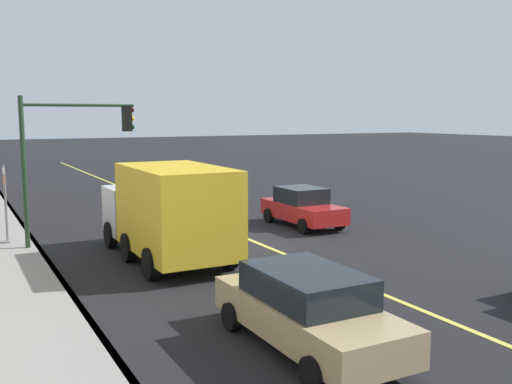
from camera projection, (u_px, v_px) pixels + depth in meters
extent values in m
plane|color=black|center=(252.00, 241.00, 21.02)|extent=(200.00, 200.00, 0.00)
cube|color=slate|center=(47.00, 262.00, 17.72)|extent=(80.00, 0.16, 0.15)
cube|color=#D8CC4C|center=(252.00, 241.00, 21.01)|extent=(80.00, 0.16, 0.01)
cube|color=red|center=(303.00, 211.00, 23.76)|extent=(4.13, 1.72, 0.66)
cube|color=black|center=(301.00, 195.00, 23.80)|extent=(1.91, 1.58, 0.63)
cylinder|color=black|center=(339.00, 222.00, 23.00)|extent=(0.60, 0.22, 0.60)
cylinder|color=black|center=(304.00, 226.00, 22.22)|extent=(0.60, 0.22, 0.60)
cylinder|color=black|center=(302.00, 212.00, 25.38)|extent=(0.60, 0.22, 0.60)
cylinder|color=black|center=(269.00, 215.00, 24.60)|extent=(0.60, 0.22, 0.60)
cube|color=tan|center=(307.00, 317.00, 11.26)|extent=(4.71, 1.81, 0.67)
cube|color=black|center=(307.00, 285.00, 11.21)|extent=(2.55, 1.66, 0.59)
cylinder|color=black|center=(232.00, 316.00, 12.26)|extent=(0.60, 0.22, 0.60)
cylinder|color=black|center=(302.00, 304.00, 13.08)|extent=(0.60, 0.22, 0.60)
cylinder|color=black|center=(313.00, 374.00, 9.53)|extent=(0.60, 0.22, 0.60)
cylinder|color=black|center=(396.00, 353.00, 10.36)|extent=(0.60, 0.22, 0.60)
cube|color=silver|center=(144.00, 209.00, 20.37)|extent=(1.82, 2.50, 1.61)
cube|color=gold|center=(177.00, 209.00, 17.39)|extent=(4.53, 2.50, 2.56)
cylinder|color=black|center=(111.00, 235.00, 19.92)|extent=(0.90, 0.28, 0.90)
cylinder|color=black|center=(176.00, 228.00, 21.03)|extent=(0.90, 0.28, 0.90)
cylinder|color=black|center=(151.00, 264.00, 16.01)|extent=(0.90, 0.28, 0.90)
cylinder|color=black|center=(229.00, 254.00, 17.13)|extent=(0.90, 0.28, 0.90)
cylinder|color=black|center=(128.00, 247.00, 18.00)|extent=(0.90, 0.28, 0.90)
cylinder|color=black|center=(200.00, 240.00, 19.11)|extent=(0.90, 0.28, 0.90)
cylinder|color=#383838|center=(224.00, 232.00, 20.51)|extent=(0.14, 0.14, 0.87)
cylinder|color=#383838|center=(221.00, 231.00, 20.71)|extent=(0.14, 0.14, 0.87)
cube|color=#262628|center=(222.00, 210.00, 20.51)|extent=(0.42, 0.23, 0.65)
sphere|color=tan|center=(222.00, 198.00, 20.45)|extent=(0.24, 0.24, 0.24)
cube|color=#26593F|center=(227.00, 209.00, 20.58)|extent=(0.26, 0.17, 0.34)
cylinder|color=#1E3823|center=(24.00, 175.00, 18.99)|extent=(0.16, 0.16, 5.16)
cylinder|color=#1E3823|center=(80.00, 105.00, 19.56)|extent=(0.10, 3.72, 0.10)
cube|color=black|center=(127.00, 118.00, 20.36)|extent=(0.28, 0.30, 0.90)
sphere|color=#360605|center=(132.00, 110.00, 20.41)|extent=(0.18, 0.18, 0.18)
sphere|color=gold|center=(132.00, 118.00, 20.45)|extent=(0.18, 0.18, 0.18)
sphere|color=black|center=(132.00, 127.00, 20.49)|extent=(0.18, 0.18, 0.18)
cylinder|color=slate|center=(6.00, 205.00, 20.18)|extent=(0.08, 0.08, 2.83)
cube|color=white|center=(3.00, 170.00, 20.01)|extent=(0.60, 0.02, 0.20)
cube|color=#DB5919|center=(4.00, 180.00, 20.06)|extent=(0.44, 0.02, 0.28)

